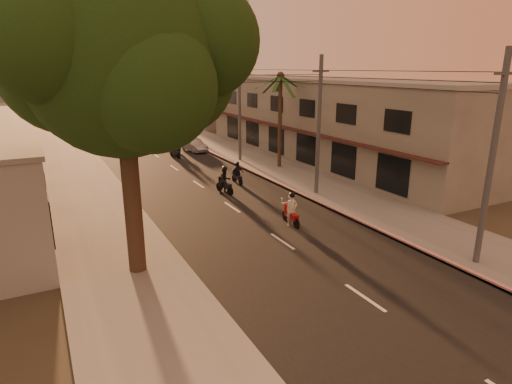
% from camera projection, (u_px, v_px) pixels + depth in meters
% --- Properties ---
extents(ground, '(160.00, 160.00, 0.00)m').
position_uv_depth(ground, '(305.00, 257.00, 19.26)').
color(ground, '#383023').
rests_on(ground, ground).
extents(road, '(10.00, 140.00, 0.02)m').
position_uv_depth(road, '(174.00, 168.00, 36.32)').
color(road, black).
rests_on(road, ground).
extents(sidewalk_right, '(5.00, 140.00, 0.12)m').
position_uv_depth(sidewalk_right, '(253.00, 159.00, 39.61)').
color(sidewalk_right, slate).
rests_on(sidewalk_right, ground).
extents(sidewalk_left, '(5.00, 140.00, 0.12)m').
position_uv_depth(sidewalk_left, '(80.00, 177.00, 33.01)').
color(sidewalk_left, slate).
rests_on(sidewalk_left, ground).
extents(curb_stripe, '(0.20, 60.00, 0.20)m').
position_uv_depth(curb_stripe, '(254.00, 173.00, 34.28)').
color(curb_stripe, '#AE2112').
rests_on(curb_stripe, ground).
extents(shophouse_row, '(8.80, 34.20, 7.30)m').
position_uv_depth(shophouse_row, '(324.00, 118.00, 39.74)').
color(shophouse_row, gray).
rests_on(shophouse_row, ground).
extents(distant_tower, '(12.10, 12.10, 28.00)m').
position_uv_depth(distant_tower, '(200.00, 31.00, 70.15)').
color(distant_tower, '#B7B5B2').
rests_on(distant_tower, ground).
extents(broadleaf_tree, '(9.60, 8.70, 12.10)m').
position_uv_depth(broadleaf_tree, '(130.00, 60.00, 15.81)').
color(broadleaf_tree, black).
rests_on(broadleaf_tree, ground).
extents(palm_tree, '(5.00, 5.00, 8.20)m').
position_uv_depth(palm_tree, '(280.00, 81.00, 34.43)').
color(palm_tree, black).
rests_on(palm_tree, ground).
extents(utility_poles, '(1.20, 48.26, 9.00)m').
position_uv_depth(utility_poles, '(239.00, 87.00, 37.22)').
color(utility_poles, '#38383A').
rests_on(utility_poles, ground).
extents(filler_right, '(8.00, 14.00, 6.00)m').
position_uv_depth(filler_right, '(215.00, 104.00, 62.97)').
color(filler_right, gray).
rests_on(filler_right, ground).
extents(scooter_red, '(0.77, 1.91, 1.88)m').
position_uv_depth(scooter_red, '(291.00, 211.00, 22.92)').
color(scooter_red, black).
rests_on(scooter_red, ground).
extents(scooter_mid_a, '(1.12, 1.92, 1.90)m').
position_uv_depth(scooter_mid_a, '(225.00, 181.00, 28.76)').
color(scooter_mid_a, black).
rests_on(scooter_mid_a, ground).
extents(scooter_mid_b, '(0.92, 1.70, 1.67)m').
position_uv_depth(scooter_mid_b, '(237.00, 174.00, 31.20)').
color(scooter_mid_b, black).
rests_on(scooter_mid_b, ground).
extents(scooter_far_a, '(1.00, 1.66, 1.65)m').
position_uv_depth(scooter_far_a, '(175.00, 150.00, 40.16)').
color(scooter_far_a, black).
rests_on(scooter_far_a, ground).
extents(scooter_far_b, '(1.51, 1.70, 1.77)m').
position_uv_depth(scooter_far_b, '(179.00, 147.00, 41.28)').
color(scooter_far_b, black).
rests_on(scooter_far_b, ground).
extents(parked_car, '(2.35, 4.25, 1.28)m').
position_uv_depth(parked_car, '(194.00, 145.00, 43.37)').
color(parked_car, gray).
rests_on(parked_car, ground).
extents(scooter_far_c, '(1.05, 1.78, 1.77)m').
position_uv_depth(scooter_far_c, '(152.00, 131.00, 51.75)').
color(scooter_far_c, black).
rests_on(scooter_far_c, ground).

